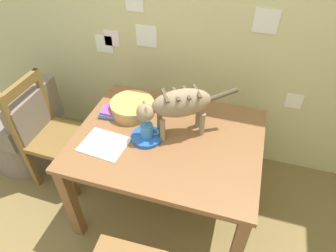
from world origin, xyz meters
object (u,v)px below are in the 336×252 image
object	(u,v)px
wicker_basket	(132,107)
wooden_chair_far	(53,135)
cat	(178,105)
coffee_mug	(147,130)
magazine	(104,144)
dining_table	(168,147)
book_stack	(113,112)
wicker_armchair	(26,135)
saucer_bowl	(147,137)

from	to	relation	value
wicker_basket	wooden_chair_far	xyz separation A→B (m)	(-0.67, -0.13, -0.34)
cat	coffee_mug	world-z (taller)	cat
cat	magazine	xyz separation A→B (m)	(-0.42, -0.24, -0.23)
dining_table	coffee_mug	world-z (taller)	coffee_mug
book_stack	magazine	bearing A→B (deg)	-76.28
dining_table	wicker_basket	distance (m)	0.40
wicker_basket	wooden_chair_far	size ratio (longest dim) A/B	0.34
dining_table	coffee_mug	bearing A→B (deg)	-158.88
wicker_armchair	magazine	bearing A→B (deg)	-107.77
cat	wooden_chair_far	size ratio (longest dim) A/B	0.62
coffee_mug	magazine	distance (m)	0.29
coffee_mug	book_stack	distance (m)	0.36
cat	wicker_basket	xyz separation A→B (m)	(-0.37, 0.13, -0.19)
wicker_armchair	coffee_mug	bearing A→B (deg)	-98.56
wicker_armchair	cat	bearing A→B (deg)	-93.44
dining_table	cat	size ratio (longest dim) A/B	2.13
dining_table	magazine	bearing A→B (deg)	-153.89
wooden_chair_far	dining_table	bearing A→B (deg)	88.62
cat	book_stack	world-z (taller)	cat
dining_table	saucer_bowl	world-z (taller)	saucer_bowl
coffee_mug	dining_table	bearing A→B (deg)	21.12
book_stack	wicker_basket	distance (m)	0.14
wicker_basket	wooden_chair_far	world-z (taller)	wooden_chair_far
magazine	wicker_basket	xyz separation A→B (m)	(0.05, 0.37, 0.04)
saucer_bowl	wicker_armchair	xyz separation A→B (m)	(-1.26, 0.18, -0.49)
coffee_mug	book_stack	bearing A→B (deg)	153.83
saucer_bowl	wooden_chair_far	xyz separation A→B (m)	(-0.87, 0.10, -0.31)
cat	wicker_basket	distance (m)	0.44
wicker_armchair	wicker_basket	bearing A→B (deg)	-87.67
coffee_mug	wooden_chair_far	xyz separation A→B (m)	(-0.87, 0.10, -0.37)
magazine	wooden_chair_far	distance (m)	0.73
saucer_bowl	magazine	bearing A→B (deg)	-151.15
coffee_mug	wicker_armchair	size ratio (longest dim) A/B	0.16
cat	wooden_chair_far	xyz separation A→B (m)	(-1.04, -0.01, -0.53)
coffee_mug	book_stack	xyz separation A→B (m)	(-0.32, 0.16, -0.05)
book_stack	coffee_mug	bearing A→B (deg)	-26.17
saucer_bowl	coffee_mug	bearing A→B (deg)	-0.00
cat	book_stack	xyz separation A→B (m)	(-0.49, 0.05, -0.21)
cat	coffee_mug	distance (m)	0.26
dining_table	wooden_chair_far	bearing A→B (deg)	177.23
cat	wicker_armchair	xyz separation A→B (m)	(-1.43, 0.08, -0.71)
cat	wicker_basket	bearing A→B (deg)	40.71
saucer_bowl	wicker_armchair	size ratio (longest dim) A/B	0.27
saucer_bowl	cat	bearing A→B (deg)	30.45
saucer_bowl	book_stack	size ratio (longest dim) A/B	1.13
coffee_mug	wicker_armchair	world-z (taller)	coffee_mug
cat	saucer_bowl	world-z (taller)	cat
wooden_chair_far	wicker_armchair	size ratio (longest dim) A/B	1.20
dining_table	book_stack	world-z (taller)	book_stack
coffee_mug	wooden_chair_far	bearing A→B (deg)	173.65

